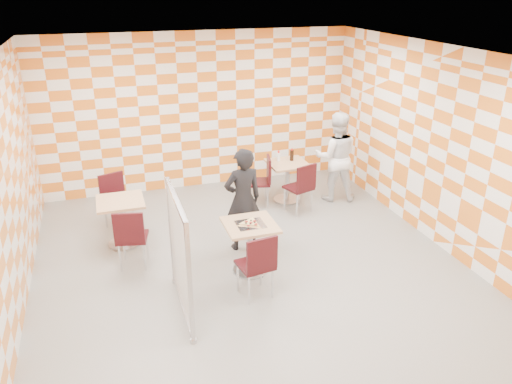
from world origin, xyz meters
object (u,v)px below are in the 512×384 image
at_px(main_table, 250,239).
at_px(man_dark, 243,200).
at_px(second_table, 287,175).
at_px(chair_second_front, 302,184).
at_px(sport_bottle, 279,156).
at_px(chair_main_front, 258,262).
at_px(chair_empty_far, 115,197).
at_px(chair_second_side, 263,177).
at_px(soda_bottle, 292,155).
at_px(empty_table, 122,215).
at_px(man_white, 336,157).
at_px(chair_empty_near, 131,235).
at_px(partition, 180,255).

height_order(main_table, man_dark, man_dark).
relative_size(second_table, chair_second_front, 0.81).
xyz_separation_m(chair_second_front, sport_bottle, (-0.18, 0.73, 0.29)).
xyz_separation_m(chair_main_front, chair_empty_far, (-1.61, 2.68, 0.00)).
bearing_deg(chair_second_side, soda_bottle, 14.52).
bearing_deg(empty_table, main_table, -39.46).
distance_m(second_table, chair_main_front, 3.21).
xyz_separation_m(second_table, chair_second_front, (0.04, -0.59, 0.04)).
xyz_separation_m(chair_main_front, man_white, (2.36, 2.65, 0.29)).
bearing_deg(sport_bottle, man_white, -18.22).
bearing_deg(chair_main_front, chair_empty_near, 139.92).
bearing_deg(chair_second_side, man_white, -5.17).
height_order(second_table, chair_second_front, chair_second_front).
bearing_deg(man_white, partition, 55.48).
relative_size(second_table, empty_table, 1.00).
distance_m(second_table, man_white, 0.95).
bearing_deg(chair_second_front, man_dark, -146.61).
bearing_deg(main_table, second_table, 57.36).
height_order(man_dark, soda_bottle, man_dark).
xyz_separation_m(chair_second_side, chair_empty_near, (-2.46, -1.53, 0.00)).
bearing_deg(chair_second_front, second_table, 94.33).
distance_m(chair_main_front, chair_second_front, 2.72).
height_order(partition, soda_bottle, partition).
distance_m(main_table, empty_table, 2.14).
xyz_separation_m(empty_table, chair_main_front, (1.55, -2.02, 0.04)).
height_order(chair_main_front, partition, partition).
relative_size(second_table, sport_bottle, 3.75).
bearing_deg(chair_empty_far, chair_second_front, -7.84).
relative_size(chair_main_front, chair_second_front, 1.00).
relative_size(chair_empty_far, man_white, 0.55).
relative_size(second_table, chair_second_side, 0.81).
bearing_deg(chair_second_front, chair_main_front, -124.33).
distance_m(partition, man_dark, 1.77).
distance_m(partition, sport_bottle, 3.75).
xyz_separation_m(empty_table, partition, (0.58, -1.98, 0.28)).
bearing_deg(chair_second_side, second_table, 7.76).
distance_m(main_table, man_dark, 0.77).
distance_m(chair_empty_near, soda_bottle, 3.52).
xyz_separation_m(chair_second_front, man_white, (0.82, 0.40, 0.29)).
distance_m(man_white, sport_bottle, 1.05).
distance_m(chair_second_side, soda_bottle, 0.71).
xyz_separation_m(empty_table, chair_second_side, (2.54, 0.75, 0.04)).
relative_size(main_table, chair_empty_near, 0.81).
relative_size(second_table, man_dark, 0.47).
bearing_deg(main_table, soda_bottle, 56.42).
bearing_deg(chair_second_side, main_table, -112.90).
bearing_deg(chair_main_front, chair_second_front, 55.67).
bearing_deg(main_table, chair_second_side, 67.10).
distance_m(chair_second_front, chair_empty_far, 3.17).
bearing_deg(chair_empty_far, main_table, -49.70).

